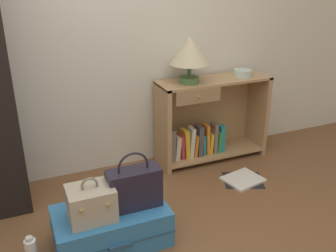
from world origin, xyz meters
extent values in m
cube|color=silver|center=(0.00, 1.50, 1.30)|extent=(6.40, 0.10, 2.60)
cube|color=tan|center=(0.46, 1.26, 0.38)|extent=(0.04, 0.32, 0.76)
cube|color=tan|center=(1.44, 1.26, 0.38)|extent=(0.04, 0.32, 0.76)
cube|color=tan|center=(0.95, 1.26, 0.75)|extent=(1.02, 0.32, 0.02)
cube|color=tan|center=(0.95, 1.26, 0.06)|extent=(0.94, 0.32, 0.02)
cube|color=tan|center=(0.95, 1.41, 0.38)|extent=(0.94, 0.01, 0.74)
cube|color=#9D7950|center=(0.72, 1.11, 0.68)|extent=(0.41, 0.02, 0.12)
sphere|color=#9E844C|center=(0.72, 1.09, 0.68)|extent=(0.02, 0.02, 0.02)
cube|color=#726659|center=(0.53, 1.23, 0.21)|extent=(0.05, 0.10, 0.29)
cube|color=beige|center=(0.59, 1.23, 0.17)|extent=(0.06, 0.09, 0.22)
cube|color=red|center=(0.63, 1.23, 0.18)|extent=(0.03, 0.09, 0.23)
cube|color=gold|center=(0.67, 1.23, 0.20)|extent=(0.06, 0.11, 0.27)
cube|color=beige|center=(0.72, 1.23, 0.21)|extent=(0.06, 0.11, 0.28)
cube|color=orange|center=(0.76, 1.23, 0.17)|extent=(0.04, 0.10, 0.20)
cube|color=#4C474C|center=(0.80, 1.23, 0.21)|extent=(0.05, 0.12, 0.29)
cube|color=teal|center=(0.85, 1.23, 0.16)|extent=(0.03, 0.09, 0.19)
cube|color=orange|center=(0.88, 1.23, 0.21)|extent=(0.04, 0.11, 0.29)
cube|color=gold|center=(0.92, 1.23, 0.16)|extent=(0.04, 0.10, 0.19)
cube|color=#726659|center=(0.96, 1.23, 0.21)|extent=(0.04, 0.11, 0.28)
cube|color=green|center=(1.00, 1.23, 0.16)|extent=(0.04, 0.11, 0.20)
cube|color=teal|center=(1.04, 1.23, 0.19)|extent=(0.05, 0.08, 0.25)
cylinder|color=#4C7542|center=(0.70, 1.25, 0.79)|extent=(0.17, 0.17, 0.05)
cylinder|color=#4C7542|center=(0.70, 1.25, 0.87)|extent=(0.04, 0.04, 0.11)
cone|color=beige|center=(0.70, 1.25, 1.03)|extent=(0.33, 0.33, 0.23)
cylinder|color=silver|center=(1.23, 1.25, 0.79)|extent=(0.16, 0.16, 0.06)
cube|color=teal|center=(-0.23, 0.44, 0.12)|extent=(0.71, 0.40, 0.25)
cube|color=#285071|center=(-0.23, 0.44, 0.12)|extent=(0.72, 0.41, 0.01)
cube|color=#285071|center=(-0.23, 0.23, 0.12)|extent=(0.14, 0.02, 0.03)
cube|color=#B7A88E|center=(-0.35, 0.41, 0.35)|extent=(0.28, 0.22, 0.21)
torus|color=gray|center=(-0.35, 0.41, 0.48)|extent=(0.11, 0.02, 0.11)
cube|color=tan|center=(-0.43, 0.29, 0.39)|extent=(0.02, 0.01, 0.02)
cube|color=tan|center=(-0.27, 0.29, 0.39)|extent=(0.02, 0.01, 0.02)
cube|color=#231E2D|center=(-0.07, 0.43, 0.38)|extent=(0.34, 0.14, 0.26)
torus|color=#231E2D|center=(-0.07, 0.43, 0.53)|extent=(0.20, 0.01, 0.20)
cylinder|color=silver|center=(-0.73, 0.41, 0.20)|extent=(0.04, 0.04, 0.02)
cube|color=white|center=(0.99, 0.77, 0.01)|extent=(0.35, 0.31, 0.02)
cube|color=black|center=(0.99, 0.77, 0.00)|extent=(0.40, 0.38, 0.01)
camera|label=1|loc=(-0.68, -1.55, 1.66)|focal=40.70mm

